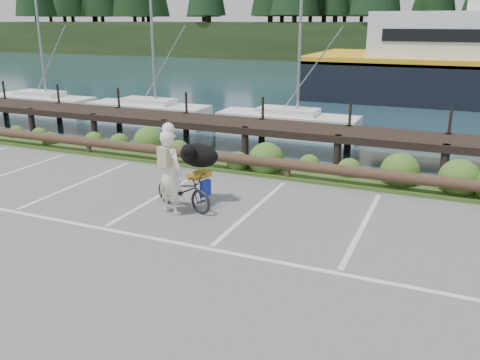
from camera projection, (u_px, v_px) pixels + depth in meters
name	position (u px, v px, depth m)	size (l,w,h in m)	color
ground	(217.00, 241.00, 10.42)	(72.00, 72.00, 0.00)	#5F5F61
harbor_backdrop	(438.00, 49.00, 79.04)	(170.00, 160.00, 30.00)	#1C3744
vegetation_strip	(295.00, 172.00, 15.04)	(34.00, 1.60, 0.10)	#3D5B21
log_rail	(288.00, 180.00, 14.44)	(32.00, 0.30, 0.60)	#443021
bicycle	(183.00, 190.00, 12.12)	(0.61, 1.74, 0.91)	black
cyclist	(170.00, 172.00, 11.65)	(0.73, 0.48, 1.99)	white
dog	(199.00, 155.00, 12.30)	(1.01, 0.50, 0.59)	black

